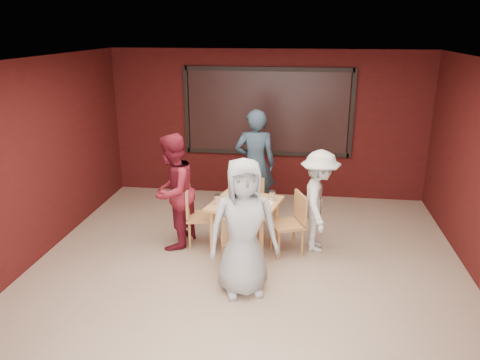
# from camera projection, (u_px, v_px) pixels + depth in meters

# --- Properties ---
(floor) EXTENTS (7.00, 7.00, 0.00)m
(floor) POSITION_uv_depth(u_px,v_px,m) (243.00, 285.00, 6.06)
(floor) COLOR tan
(floor) RESTS_ON ground
(window_blinds) EXTENTS (3.00, 0.02, 1.50)m
(window_blinds) POSITION_uv_depth(u_px,v_px,m) (267.00, 112.00, 8.79)
(window_blinds) COLOR black
(dining_table) EXTENTS (1.12, 1.12, 0.89)m
(dining_table) POSITION_uv_depth(u_px,v_px,m) (245.00, 208.00, 6.86)
(dining_table) COLOR tan
(dining_table) RESTS_ON floor
(chair_front) EXTENTS (0.49, 0.49, 0.86)m
(chair_front) POSITION_uv_depth(u_px,v_px,m) (237.00, 240.00, 6.21)
(chair_front) COLOR #BC8349
(chair_front) RESTS_ON floor
(chair_back) EXTENTS (0.44, 0.44, 0.86)m
(chair_back) POSITION_uv_depth(u_px,v_px,m) (251.00, 202.00, 7.55)
(chair_back) COLOR #BC8349
(chair_back) RESTS_ON floor
(chair_left) EXTENTS (0.51, 0.51, 0.92)m
(chair_left) POSITION_uv_depth(u_px,v_px,m) (197.00, 213.00, 7.03)
(chair_left) COLOR #BC8349
(chair_left) RESTS_ON floor
(chair_right) EXTENTS (0.57, 0.57, 0.91)m
(chair_right) POSITION_uv_depth(u_px,v_px,m) (292.00, 220.00, 6.78)
(chair_right) COLOR #BC8349
(chair_right) RESTS_ON floor
(diner_front) EXTENTS (0.98, 0.79, 1.74)m
(diner_front) POSITION_uv_depth(u_px,v_px,m) (243.00, 228.00, 5.66)
(diner_front) COLOR #A1A1A1
(diner_front) RESTS_ON floor
(diner_back) EXTENTS (0.75, 0.55, 1.90)m
(diner_back) POSITION_uv_depth(u_px,v_px,m) (255.00, 164.00, 7.96)
(diner_back) COLOR #2C3D4E
(diner_back) RESTS_ON floor
(diner_left) EXTENTS (0.80, 0.95, 1.73)m
(diner_left) POSITION_uv_depth(u_px,v_px,m) (173.00, 192.00, 6.90)
(diner_left) COLOR maroon
(diner_left) RESTS_ON floor
(diner_right) EXTENTS (0.57, 0.98, 1.52)m
(diner_right) POSITION_uv_depth(u_px,v_px,m) (319.00, 201.00, 6.82)
(diner_right) COLOR silver
(diner_right) RESTS_ON floor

